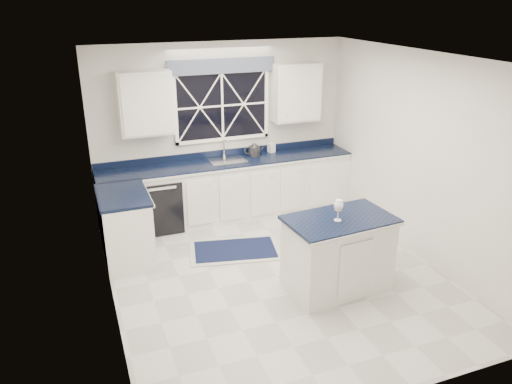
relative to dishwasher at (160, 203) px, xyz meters
name	(u,v)px	position (x,y,z in m)	size (l,w,h in m)	color
ground	(277,276)	(1.10, -1.95, -0.41)	(4.50, 4.50, 0.00)	beige
back_wall	(222,131)	(1.10, 0.30, 0.94)	(4.00, 0.10, 2.70)	silver
base_cabinets	(212,197)	(0.77, -0.17, 0.04)	(3.99, 1.60, 0.90)	silver
countertop	(228,162)	(1.10, 0.00, 0.51)	(3.98, 0.64, 0.04)	black
dishwasher	(160,203)	(0.00, 0.00, 0.00)	(0.60, 0.58, 0.82)	black
window	(222,101)	(1.10, 0.25, 1.42)	(1.65, 0.09, 1.26)	black
upper_cabinets	(224,97)	(1.10, 0.13, 1.49)	(3.10, 0.34, 0.90)	silver
faucet	(224,148)	(1.10, 0.19, 0.69)	(0.05, 0.20, 0.30)	silver
island	(338,253)	(1.67, -2.44, 0.06)	(1.30, 0.84, 0.93)	silver
rug	(235,250)	(0.82, -1.12, -0.40)	(1.38, 1.01, 0.02)	#AFAFAA
kettle	(254,150)	(1.57, 0.12, 0.63)	(0.29, 0.23, 0.22)	#303033
wine_glass	(339,206)	(1.61, -2.48, 0.69)	(0.11, 0.11, 0.25)	white
soap_bottle	(271,146)	(1.90, 0.19, 0.64)	(0.10, 0.10, 0.22)	silver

